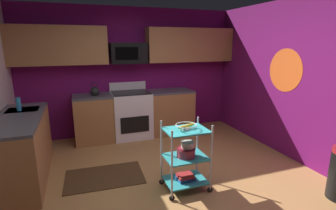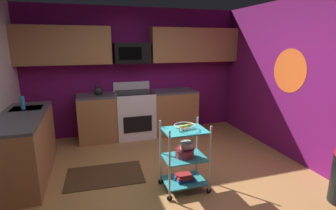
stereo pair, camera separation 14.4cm
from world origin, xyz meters
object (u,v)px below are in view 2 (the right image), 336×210
object	(u,v)px
oven_range	(135,114)
book_stack	(184,177)
mixing_bowl_large	(185,152)
mixing_bowl_small	(186,145)
microwave	(132,53)
rolling_cart	(184,157)
dish_soap_bottle	(23,103)
fruit_bowl	(185,126)
kettle	(99,91)

from	to	relation	value
oven_range	book_stack	distance (m)	2.23
mixing_bowl_large	book_stack	distance (m)	0.35
mixing_bowl_small	book_stack	xyz separation A→B (m)	(-0.03, -0.01, -0.45)
oven_range	microwave	distance (m)	1.23
rolling_cart	mixing_bowl_large	world-z (taller)	rolling_cart
mixing_bowl_small	dish_soap_bottle	xyz separation A→B (m)	(-2.12, 1.36, 0.40)
oven_range	fruit_bowl	distance (m)	2.24
dish_soap_bottle	rolling_cart	bearing A→B (deg)	-33.32
rolling_cart	mixing_bowl_large	bearing A→B (deg)	-0.00
oven_range	dish_soap_bottle	distance (m)	2.08
microwave	kettle	world-z (taller)	microwave
microwave	rolling_cart	world-z (taller)	microwave
mixing_bowl_small	microwave	bearing A→B (deg)	97.13
oven_range	book_stack	xyz separation A→B (m)	(0.25, -2.19, -0.31)
microwave	mixing_bowl_small	distance (m)	2.54
microwave	fruit_bowl	xyz separation A→B (m)	(0.25, -2.29, -0.82)
book_stack	dish_soap_bottle	size ratio (longest dim) A/B	1.21
microwave	fruit_bowl	bearing A→B (deg)	-83.70
mixing_bowl_small	book_stack	size ratio (longest dim) A/B	0.75
fruit_bowl	mixing_bowl_large	world-z (taller)	fruit_bowl
kettle	dish_soap_bottle	bearing A→B (deg)	-144.65
fruit_bowl	mixing_bowl_large	xyz separation A→B (m)	(0.00, -0.00, -0.36)
kettle	book_stack	bearing A→B (deg)	-66.73
microwave	mixing_bowl_large	xyz separation A→B (m)	(0.26, -2.29, -1.18)
mixing_bowl_small	book_stack	world-z (taller)	mixing_bowl_small
microwave	dish_soap_bottle	bearing A→B (deg)	-153.31
microwave	rolling_cart	distance (m)	2.62
mixing_bowl_small	kettle	xyz separation A→B (m)	(-0.97, 2.17, 0.38)
mixing_bowl_small	dish_soap_bottle	bearing A→B (deg)	147.33
oven_range	fruit_bowl	xyz separation A→B (m)	(0.25, -2.19, 0.40)
microwave	fruit_bowl	distance (m)	2.45
rolling_cart	mixing_bowl_small	size ratio (longest dim) A/B	5.03
rolling_cart	dish_soap_bottle	bearing A→B (deg)	146.68
fruit_bowl	mixing_bowl_large	bearing A→B (deg)	-0.00
rolling_cart	oven_range	bearing A→B (deg)	96.59
kettle	dish_soap_bottle	distance (m)	1.41
rolling_cart	fruit_bowl	world-z (taller)	rolling_cart
book_stack	kettle	bearing A→B (deg)	113.27
book_stack	rolling_cart	bearing A→B (deg)	26.57
fruit_bowl	mixing_bowl_small	bearing A→B (deg)	22.83
fruit_bowl	book_stack	size ratio (longest dim) A/B	1.12
kettle	dish_soap_bottle	xyz separation A→B (m)	(-1.15, -0.81, 0.02)
oven_range	kettle	size ratio (longest dim) A/B	4.17
fruit_bowl	book_stack	bearing A→B (deg)	-90.00
rolling_cart	fruit_bowl	size ratio (longest dim) A/B	3.36
kettle	dish_soap_bottle	size ratio (longest dim) A/B	1.32
mixing_bowl_large	rolling_cart	bearing A→B (deg)	180.00
rolling_cart	kettle	bearing A→B (deg)	113.27
mixing_bowl_small	rolling_cart	bearing A→B (deg)	-157.17
oven_range	dish_soap_bottle	xyz separation A→B (m)	(-1.83, -0.82, 0.54)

